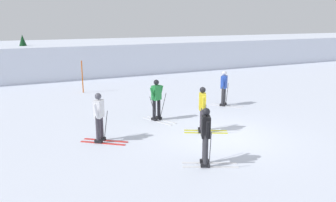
{
  "coord_description": "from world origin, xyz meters",
  "views": [
    {
      "loc": [
        -6.72,
        -9.5,
        4.07
      ],
      "look_at": [
        -0.92,
        2.32,
        0.9
      ],
      "focal_mm": 36.1,
      "sensor_mm": 36.0,
      "label": 1
    }
  ],
  "objects_px": {
    "skier_yellow": "(202,108)",
    "conifer_far_left": "(24,53)",
    "skier_green": "(157,99)",
    "skier_blue": "(224,87)",
    "trail_marker_pole": "(82,77)",
    "skier_black": "(206,135)",
    "skier_white": "(99,116)"
  },
  "relations": [
    {
      "from": "skier_white",
      "to": "skier_green",
      "type": "relative_size",
      "value": 1.0
    },
    {
      "from": "skier_black",
      "to": "trail_marker_pole",
      "type": "height_order",
      "value": "trail_marker_pole"
    },
    {
      "from": "skier_green",
      "to": "skier_blue",
      "type": "bearing_deg",
      "value": 11.36
    },
    {
      "from": "skier_white",
      "to": "trail_marker_pole",
      "type": "bearing_deg",
      "value": 81.54
    },
    {
      "from": "skier_yellow",
      "to": "skier_black",
      "type": "xyz_separation_m",
      "value": [
        -1.49,
        -2.59,
        -0.0
      ]
    },
    {
      "from": "trail_marker_pole",
      "to": "conifer_far_left",
      "type": "relative_size",
      "value": 0.6
    },
    {
      "from": "conifer_far_left",
      "to": "skier_green",
      "type": "bearing_deg",
      "value": -72.63
    },
    {
      "from": "trail_marker_pole",
      "to": "conifer_far_left",
      "type": "distance_m",
      "value": 6.99
    },
    {
      "from": "skier_black",
      "to": "skier_yellow",
      "type": "bearing_deg",
      "value": 60.04
    },
    {
      "from": "skier_blue",
      "to": "conifer_far_left",
      "type": "height_order",
      "value": "conifer_far_left"
    },
    {
      "from": "skier_blue",
      "to": "skier_green",
      "type": "xyz_separation_m",
      "value": [
        -3.91,
        -0.79,
        0.0
      ]
    },
    {
      "from": "skier_black",
      "to": "trail_marker_pole",
      "type": "xyz_separation_m",
      "value": [
        -0.94,
        11.57,
        0.0
      ]
    },
    {
      "from": "skier_white",
      "to": "skier_black",
      "type": "distance_m",
      "value": 3.9
    },
    {
      "from": "skier_yellow",
      "to": "skier_green",
      "type": "xyz_separation_m",
      "value": [
        -0.89,
        2.13,
        -0.0
      ]
    },
    {
      "from": "trail_marker_pole",
      "to": "skier_blue",
      "type": "bearing_deg",
      "value": -47.96
    },
    {
      "from": "skier_yellow",
      "to": "conifer_far_left",
      "type": "height_order",
      "value": "conifer_far_left"
    },
    {
      "from": "skier_blue",
      "to": "conifer_far_left",
      "type": "bearing_deg",
      "value": 122.86
    },
    {
      "from": "skier_yellow",
      "to": "conifer_far_left",
      "type": "xyz_separation_m",
      "value": [
        -5.04,
        15.41,
        0.88
      ]
    },
    {
      "from": "skier_white",
      "to": "skier_black",
      "type": "xyz_separation_m",
      "value": [
        2.18,
        -3.23,
        0.0
      ]
    },
    {
      "from": "skier_yellow",
      "to": "skier_white",
      "type": "bearing_deg",
      "value": 170.18
    },
    {
      "from": "skier_blue",
      "to": "skier_black",
      "type": "relative_size",
      "value": 1.0
    },
    {
      "from": "skier_white",
      "to": "skier_yellow",
      "type": "distance_m",
      "value": 3.73
    },
    {
      "from": "skier_black",
      "to": "skier_green",
      "type": "relative_size",
      "value": 1.0
    },
    {
      "from": "skier_blue",
      "to": "conifer_far_left",
      "type": "xyz_separation_m",
      "value": [
        -8.06,
        12.49,
        0.88
      ]
    },
    {
      "from": "skier_yellow",
      "to": "trail_marker_pole",
      "type": "bearing_deg",
      "value": 105.19
    },
    {
      "from": "skier_green",
      "to": "trail_marker_pole",
      "type": "xyz_separation_m",
      "value": [
        -1.55,
        6.85,
        0.0
      ]
    },
    {
      "from": "skier_blue",
      "to": "trail_marker_pole",
      "type": "bearing_deg",
      "value": 132.04
    },
    {
      "from": "conifer_far_left",
      "to": "skier_yellow",
      "type": "bearing_deg",
      "value": -71.88
    },
    {
      "from": "skier_white",
      "to": "conifer_far_left",
      "type": "bearing_deg",
      "value": 95.27
    },
    {
      "from": "skier_white",
      "to": "skier_yellow",
      "type": "xyz_separation_m",
      "value": [
        3.68,
        -0.64,
        0.0
      ]
    },
    {
      "from": "skier_yellow",
      "to": "trail_marker_pole",
      "type": "height_order",
      "value": "trail_marker_pole"
    },
    {
      "from": "trail_marker_pole",
      "to": "skier_black",
      "type": "bearing_deg",
      "value": -85.34
    }
  ]
}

